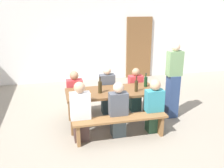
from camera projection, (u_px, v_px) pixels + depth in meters
name	position (u px, v px, depth m)	size (l,w,h in m)	color
ground_plane	(112.00, 123.00, 5.46)	(24.00, 24.00, 0.00)	gray
back_wall	(87.00, 33.00, 8.19)	(14.00, 0.20, 3.20)	white
wooden_door	(139.00, 48.00, 8.63)	(0.90, 0.06, 2.10)	brown
tasting_table	(112.00, 94.00, 5.26)	(1.93, 0.80, 0.75)	brown
bench_near	(121.00, 122.00, 4.71)	(1.83, 0.30, 0.45)	olive
bench_far	(105.00, 97.00, 6.00)	(1.83, 0.30, 0.45)	olive
wine_bottle_0	(100.00, 87.00, 5.07)	(0.08, 0.08, 0.35)	#332814
wine_bottle_1	(146.00, 82.00, 5.46)	(0.07, 0.07, 0.31)	#143319
wine_bottle_2	(136.00, 86.00, 5.15)	(0.07, 0.07, 0.32)	#332814
wine_glass_0	(120.00, 87.00, 5.12)	(0.06, 0.06, 0.15)	silver
wine_glass_1	(78.00, 91.00, 4.87)	(0.07, 0.07, 0.18)	silver
seated_guest_near_0	(81.00, 113.00, 4.62)	(0.37, 0.24, 1.17)	#4D3734
seated_guest_near_1	(118.00, 111.00, 4.79)	(0.36, 0.24, 1.11)	#414F55
seated_guest_near_2	(154.00, 107.00, 4.95)	(0.36, 0.24, 1.10)	#274A34
seated_guest_far_0	(75.00, 95.00, 5.65)	(0.36, 0.24, 1.08)	#355447
seated_guest_far_1	(107.00, 92.00, 5.81)	(0.35, 0.24, 1.14)	#304752
seated_guest_far_2	(135.00, 91.00, 5.97)	(0.33, 0.24, 1.06)	#2C5451
standing_host	(173.00, 82.00, 5.53)	(0.33, 0.24, 1.72)	navy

